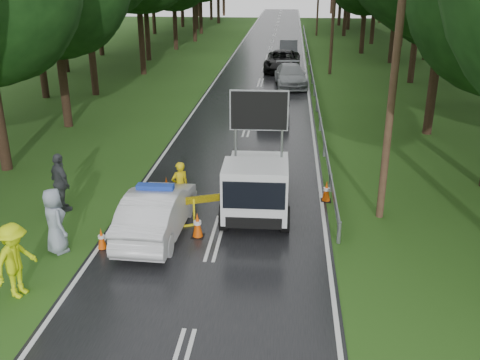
# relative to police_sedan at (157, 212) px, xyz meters

# --- Properties ---
(ground) EXTENTS (160.00, 160.00, 0.00)m
(ground) POSITION_rel_police_sedan_xyz_m (1.82, -0.09, -0.75)
(ground) COLOR #214313
(ground) RESTS_ON ground
(road) EXTENTS (7.00, 140.00, 0.02)m
(road) POSITION_rel_police_sedan_xyz_m (1.82, 29.91, -0.74)
(road) COLOR black
(road) RESTS_ON ground
(guardrail) EXTENTS (0.12, 60.06, 0.70)m
(guardrail) POSITION_rel_police_sedan_xyz_m (5.52, 29.57, -0.20)
(guardrail) COLOR gray
(guardrail) RESTS_ON ground
(utility_pole_near) EXTENTS (1.40, 0.24, 10.00)m
(utility_pole_near) POSITION_rel_police_sedan_xyz_m (7.02, 1.91, 4.32)
(utility_pole_near) COLOR #3F2C1D
(utility_pole_near) RESTS_ON ground
(utility_pole_mid) EXTENTS (1.40, 0.24, 10.00)m
(utility_pole_mid) POSITION_rel_police_sedan_xyz_m (7.02, 27.91, 4.32)
(utility_pole_mid) COLOR #3F2C1D
(utility_pole_mid) RESTS_ON ground
(police_sedan) EXTENTS (1.71, 4.56, 1.64)m
(police_sedan) POSITION_rel_police_sedan_xyz_m (0.00, 0.00, 0.00)
(police_sedan) COLOR silver
(police_sedan) RESTS_ON ground
(work_truck) EXTENTS (2.26, 4.88, 3.85)m
(work_truck) POSITION_rel_police_sedan_xyz_m (2.93, 1.87, 0.30)
(work_truck) COLOR gray
(work_truck) RESTS_ON ground
(barrier) EXTENTS (2.30, 0.96, 1.02)m
(barrier) POSITION_rel_police_sedan_xyz_m (1.68, 0.91, 0.02)
(barrier) COLOR yellow
(barrier) RESTS_ON ground
(officer) EXTENTS (0.74, 0.70, 1.70)m
(officer) POSITION_rel_police_sedan_xyz_m (0.34, 1.91, 0.10)
(officer) COLOR gold
(officer) RESTS_ON ground
(civilian) EXTENTS (1.11, 1.02, 1.85)m
(civilian) POSITION_rel_police_sedan_xyz_m (3.11, 1.33, 0.18)
(civilian) COLOR #1B3CB3
(civilian) RESTS_ON ground
(bystander_left) EXTENTS (1.05, 1.43, 1.97)m
(bystander_left) POSITION_rel_police_sedan_xyz_m (-2.66, -3.59, 0.24)
(bystander_left) COLOR #CFEB0C
(bystander_left) RESTS_ON ground
(bystander_mid) EXTENTS (1.21, 1.17, 2.03)m
(bystander_mid) POSITION_rel_police_sedan_xyz_m (-3.59, 1.41, 0.27)
(bystander_mid) COLOR #3B3E42
(bystander_mid) RESTS_ON ground
(bystander_right) EXTENTS (1.11, 1.12, 1.95)m
(bystander_right) POSITION_rel_police_sedan_xyz_m (-2.62, -1.34, 0.23)
(bystander_right) COLOR #8690A1
(bystander_right) RESTS_ON ground
(queue_car_first) EXTENTS (1.81, 4.29, 1.45)m
(queue_car_first) POSITION_rel_police_sedan_xyz_m (3.09, 13.73, -0.02)
(queue_car_first) COLOR #3A3B41
(queue_car_first) RESTS_ON ground
(queue_car_second) EXTENTS (2.51, 5.23, 1.47)m
(queue_car_second) POSITION_rel_police_sedan_xyz_m (3.97, 22.94, -0.01)
(queue_car_second) COLOR #A6A9AE
(queue_car_second) RESTS_ON ground
(queue_car_third) EXTENTS (2.93, 5.86, 1.59)m
(queue_car_third) POSITION_rel_police_sedan_xyz_m (3.28, 28.94, 0.05)
(queue_car_third) COLOR black
(queue_car_third) RESTS_ON ground
(queue_car_fourth) EXTENTS (1.67, 4.67, 1.53)m
(queue_car_fourth) POSITION_rel_police_sedan_xyz_m (3.71, 36.01, 0.02)
(queue_car_fourth) COLOR #3E4146
(queue_car_fourth) RESTS_ON ground
(cone_near_left) EXTENTS (0.32, 0.32, 0.67)m
(cone_near_left) POSITION_rel_police_sedan_xyz_m (-1.40, -1.09, -0.42)
(cone_near_left) COLOR black
(cone_near_left) RESTS_ON ground
(cone_center) EXTENTS (0.38, 0.38, 0.81)m
(cone_center) POSITION_rel_police_sedan_xyz_m (1.26, -0.09, -0.35)
(cone_center) COLOR black
(cone_center) RESTS_ON ground
(cone_far) EXTENTS (0.31, 0.31, 0.66)m
(cone_far) POSITION_rel_police_sedan_xyz_m (2.21, 2.41, -0.43)
(cone_far) COLOR black
(cone_far) RESTS_ON ground
(cone_left_mid) EXTENTS (0.36, 0.36, 0.76)m
(cone_left_mid) POSITION_rel_police_sedan_xyz_m (-0.37, 2.91, -0.38)
(cone_left_mid) COLOR black
(cone_left_mid) RESTS_ON ground
(cone_right) EXTENTS (0.36, 0.36, 0.76)m
(cone_right) POSITION_rel_police_sedan_xyz_m (5.32, 3.02, -0.38)
(cone_right) COLOR black
(cone_right) RESTS_ON ground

